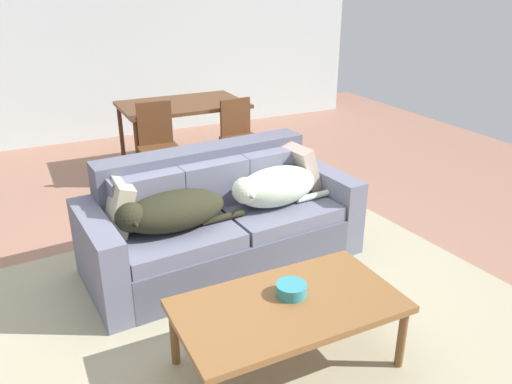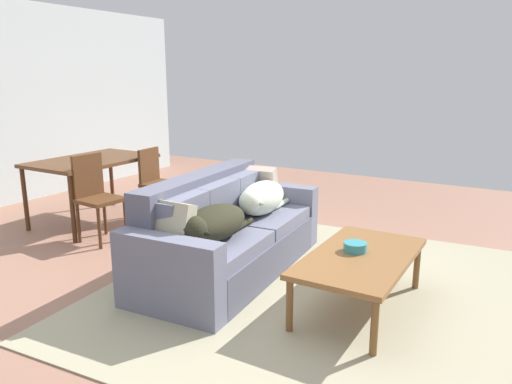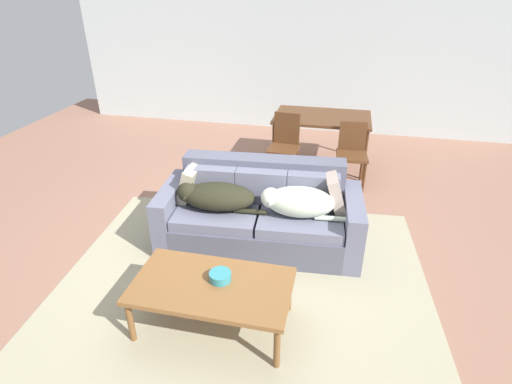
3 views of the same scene
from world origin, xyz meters
TOP-DOWN VIEW (x-y plane):
  - ground_plane at (0.00, 0.00)m, footprint 10.00×10.00m
  - back_partition at (0.00, 4.00)m, footprint 8.00×0.12m
  - area_rug at (0.28, -0.78)m, footprint 3.67×3.52m
  - couch at (0.28, 0.13)m, footprint 2.14×1.04m
  - dog_on_left_cushion at (-0.16, -0.04)m, footprint 0.93×0.45m
  - dog_on_right_cushion at (0.67, -0.01)m, footprint 0.85×0.39m
  - throw_pillow_by_left_arm at (-0.49, 0.12)m, footprint 0.22×0.39m
  - throw_pillow_by_right_arm at (1.04, 0.24)m, footprint 0.27×0.42m
  - coffee_table at (0.16, -1.16)m, footprint 1.25×0.69m
  - bowl_on_coffee_table at (0.21, -1.09)m, footprint 0.18×0.18m
  - dining_table at (0.74, 2.33)m, footprint 1.39×0.89m
  - dining_chair_near_left at (0.28, 1.78)m, footprint 0.43×0.43m
  - dining_chair_near_right at (1.20, 1.75)m, footprint 0.43×0.43m

SIDE VIEW (x-z plane):
  - ground_plane at x=0.00m, z-range 0.00..0.00m
  - area_rug at x=0.28m, z-range 0.00..0.01m
  - couch at x=0.28m, z-range -0.10..0.77m
  - coffee_table at x=0.16m, z-range 0.18..0.61m
  - bowl_on_coffee_table at x=0.21m, z-range 0.44..0.51m
  - dining_chair_near_right at x=1.20m, z-range 0.06..0.93m
  - dining_chair_near_left at x=0.28m, z-range 0.05..0.98m
  - dog_on_left_cushion at x=-0.16m, z-range 0.45..0.72m
  - dog_on_right_cushion at x=0.67m, z-range 0.45..0.76m
  - throw_pillow_by_left_arm at x=-0.49m, z-range 0.42..0.82m
  - throw_pillow_by_right_arm at x=1.04m, z-range 0.42..0.84m
  - dining_table at x=0.74m, z-range 0.32..1.08m
  - back_partition at x=0.00m, z-range 0.00..2.70m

